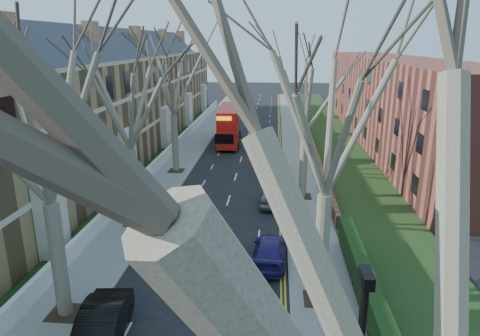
# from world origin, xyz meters

# --- Properties ---
(pavement_left) EXTENTS (3.00, 102.00, 0.12)m
(pavement_left) POSITION_xyz_m (-6.00, 39.00, 0.06)
(pavement_left) COLOR slate
(pavement_left) RESTS_ON ground
(pavement_right) EXTENTS (3.00, 102.00, 0.12)m
(pavement_right) POSITION_xyz_m (6.00, 39.00, 0.06)
(pavement_right) COLOR slate
(pavement_right) RESTS_ON ground
(terrace_left) EXTENTS (9.70, 78.00, 13.60)m
(terrace_left) POSITION_xyz_m (-13.65, 31.00, 5.53)
(terrace_left) COLOR olive
(terrace_left) RESTS_ON ground
(flats_right) EXTENTS (13.97, 54.00, 10.00)m
(flats_right) POSITION_xyz_m (17.46, 43.00, 4.98)
(flats_right) COLOR brown
(flats_right) RESTS_ON ground
(front_wall_left) EXTENTS (0.30, 78.00, 1.00)m
(front_wall_left) POSITION_xyz_m (-7.65, 31.00, 0.62)
(front_wall_left) COLOR white
(front_wall_left) RESTS_ON ground
(grass_verge_right) EXTENTS (6.00, 102.00, 0.06)m
(grass_verge_right) POSITION_xyz_m (10.50, 39.00, 0.15)
(grass_verge_right) COLOR #1B3312
(grass_verge_right) RESTS_ON ground
(tree_left_mid) EXTENTS (10.50, 10.50, 14.71)m
(tree_left_mid) POSITION_xyz_m (-5.70, 6.00, 9.56)
(tree_left_mid) COLOR brown
(tree_left_mid) RESTS_ON ground
(tree_left_far) EXTENTS (10.15, 10.15, 14.22)m
(tree_left_far) POSITION_xyz_m (-5.70, 16.00, 9.24)
(tree_left_far) COLOR brown
(tree_left_far) RESTS_ON ground
(tree_left_dist) EXTENTS (10.50, 10.50, 14.71)m
(tree_left_dist) POSITION_xyz_m (-5.70, 28.00, 9.56)
(tree_left_dist) COLOR brown
(tree_left_dist) RESTS_ON ground
(tree_right_mid) EXTENTS (10.50, 10.50, 14.71)m
(tree_right_mid) POSITION_xyz_m (5.70, 8.00, 9.56)
(tree_right_mid) COLOR brown
(tree_right_mid) RESTS_ON ground
(tree_right_far) EXTENTS (10.15, 10.15, 14.22)m
(tree_right_far) POSITION_xyz_m (5.70, 22.00, 9.24)
(tree_right_far) COLOR brown
(tree_right_far) RESTS_ON ground
(double_decker_bus) EXTENTS (3.01, 10.21, 4.26)m
(double_decker_bus) POSITION_xyz_m (-2.01, 40.22, 2.08)
(double_decker_bus) COLOR red
(double_decker_bus) RESTS_ON ground
(car_left_mid) EXTENTS (2.19, 4.97, 1.59)m
(car_left_mid) POSITION_xyz_m (-3.32, 4.26, 0.79)
(car_left_mid) COLOR black
(car_left_mid) RESTS_ON ground
(car_left_far) EXTENTS (2.35, 4.76, 1.30)m
(car_left_far) POSITION_xyz_m (-3.09, 13.50, 0.65)
(car_left_far) COLOR gray
(car_left_far) RESTS_ON ground
(car_right_near) EXTENTS (2.11, 4.68, 1.33)m
(car_right_near) POSITION_xyz_m (3.34, 11.64, 0.67)
(car_right_near) COLOR navy
(car_right_near) RESTS_ON ground
(car_right_mid) EXTENTS (2.28, 4.80, 1.58)m
(car_right_mid) POSITION_xyz_m (3.49, 20.68, 0.79)
(car_right_mid) COLOR gray
(car_right_mid) RESTS_ON ground
(car_right_far) EXTENTS (2.17, 4.91, 1.57)m
(car_right_far) POSITION_xyz_m (3.29, 29.17, 0.78)
(car_right_far) COLOR black
(car_right_far) RESTS_ON ground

